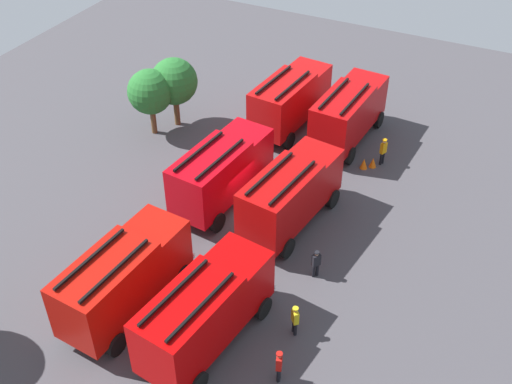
{
  "coord_description": "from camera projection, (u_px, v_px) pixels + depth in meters",
  "views": [
    {
      "loc": [
        -24.32,
        -11.96,
        22.63
      ],
      "look_at": [
        0.0,
        0.0,
        1.4
      ],
      "focal_mm": 43.91,
      "sensor_mm": 36.0,
      "label": 1
    }
  ],
  "objects": [
    {
      "name": "traffic_cone_2",
      "position": [
        373.0,
        162.0,
        38.5
      ],
      "size": [
        0.45,
        0.45,
        0.64
      ],
      "primitive_type": "cone",
      "color": "#F2600C",
      "rests_on": "ground"
    },
    {
      "name": "firefighter_3",
      "position": [
        295.0,
        319.0,
        27.92
      ],
      "size": [
        0.47,
        0.46,
        1.67
      ],
      "rotation": [
        0.0,
        0.0,
        2.33
      ],
      "color": "black",
      "rests_on": "ground"
    },
    {
      "name": "fire_truck_3",
      "position": [
        124.0,
        276.0,
        28.33
      ],
      "size": [
        7.37,
        3.22,
        3.88
      ],
      "rotation": [
        0.0,
        0.0,
        -0.08
      ],
      "color": "#AC0F08",
      "rests_on": "ground"
    },
    {
      "name": "fire_truck_0",
      "position": [
        206.0,
        310.0,
        26.76
      ],
      "size": [
        7.46,
        3.53,
        3.88
      ],
      "rotation": [
        0.0,
        0.0,
        -0.13
      ],
      "color": "#BB0303",
      "rests_on": "ground"
    },
    {
      "name": "firefighter_0",
      "position": [
        383.0,
        150.0,
        38.33
      ],
      "size": [
        0.48,
        0.38,
        1.79
      ],
      "rotation": [
        0.0,
        0.0,
        4.34
      ],
      "color": "black",
      "rests_on": "ground"
    },
    {
      "name": "fire_truck_2",
      "position": [
        349.0,
        112.0,
        39.72
      ],
      "size": [
        7.34,
        3.14,
        3.88
      ],
      "rotation": [
        0.0,
        0.0,
        -0.07
      ],
      "color": "#AF080A",
      "rests_on": "ground"
    },
    {
      "name": "ground_plane",
      "position": [
        256.0,
        212.0,
        35.29
      ],
      "size": [
        54.79,
        54.79,
        0.0
      ],
      "primitive_type": "plane",
      "color": "#423F44"
    },
    {
      "name": "tree_1",
      "position": [
        150.0,
        92.0,
        39.93
      ],
      "size": [
        2.92,
        2.92,
        4.53
      ],
      "color": "brown",
      "rests_on": "ground"
    },
    {
      "name": "traffic_cone_0",
      "position": [
        176.0,
        204.0,
        35.31
      ],
      "size": [
        0.44,
        0.44,
        0.63
      ],
      "primitive_type": "cone",
      "color": "#F2600C",
      "rests_on": "ground"
    },
    {
      "name": "firefighter_4",
      "position": [
        201.0,
        157.0,
        37.71
      ],
      "size": [
        0.31,
        0.45,
        1.83
      ],
      "rotation": [
        0.0,
        0.0,
        3.31
      ],
      "color": "black",
      "rests_on": "ground"
    },
    {
      "name": "tree_2",
      "position": [
        174.0,
        82.0,
        40.68
      ],
      "size": [
        3.08,
        3.08,
        4.77
      ],
      "color": "brown",
      "rests_on": "ground"
    },
    {
      "name": "fire_truck_4",
      "position": [
        222.0,
        170.0,
        34.74
      ],
      "size": [
        7.41,
        3.35,
        3.88
      ],
      "rotation": [
        0.0,
        0.0,
        -0.1
      ],
      "color": "#BA050E",
      "rests_on": "ground"
    },
    {
      "name": "traffic_cone_1",
      "position": [
        364.0,
        164.0,
        38.39
      ],
      "size": [
        0.47,
        0.47,
        0.67
      ],
      "primitive_type": "cone",
      "color": "#F2600C",
      "rests_on": "ground"
    },
    {
      "name": "fire_truck_5",
      "position": [
        290.0,
        98.0,
        41.06
      ],
      "size": [
        7.4,
        3.31,
        3.88
      ],
      "rotation": [
        0.0,
        0.0,
        -0.1
      ],
      "color": "#B20B0B",
      "rests_on": "ground"
    },
    {
      "name": "fire_truck_1",
      "position": [
        291.0,
        193.0,
        33.14
      ],
      "size": [
        7.46,
        3.53,
        3.88
      ],
      "rotation": [
        0.0,
        0.0,
        -0.13
      ],
      "color": "#AC0808",
      "rests_on": "ground"
    },
    {
      "name": "firefighter_1",
      "position": [
        279.0,
        365.0,
        25.95
      ],
      "size": [
        0.47,
        0.36,
        1.73
      ],
      "rotation": [
        0.0,
        0.0,
        5.02
      ],
      "color": "black",
      "rests_on": "ground"
    },
    {
      "name": "firefighter_2",
      "position": [
        316.0,
        263.0,
        30.79
      ],
      "size": [
        0.48,
        0.45,
        1.63
      ],
      "rotation": [
        0.0,
        0.0,
        4.06
      ],
      "color": "black",
      "rests_on": "ground"
    }
  ]
}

